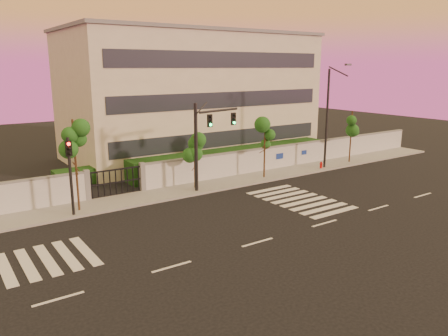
# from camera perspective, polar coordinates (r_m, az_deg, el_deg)

# --- Properties ---
(ground) EXTENTS (120.00, 120.00, 0.00)m
(ground) POSITION_cam_1_polar(r_m,az_deg,el_deg) (23.02, 4.40, -9.67)
(ground) COLOR black
(ground) RESTS_ON ground
(sidewalk) EXTENTS (60.00, 3.00, 0.15)m
(sidewalk) POSITION_cam_1_polar(r_m,az_deg,el_deg) (31.38, -7.73, -3.35)
(sidewalk) COLOR gray
(sidewalk) RESTS_ON ground
(perimeter_wall) EXTENTS (60.00, 0.36, 2.20)m
(perimeter_wall) POSITION_cam_1_polar(r_m,az_deg,el_deg) (32.46, -8.82, -1.01)
(perimeter_wall) COLOR #B3B6BB
(perimeter_wall) RESTS_ON ground
(hedge_row) EXTENTS (41.00, 4.25, 1.80)m
(hedge_row) POSITION_cam_1_polar(r_m,az_deg,el_deg) (35.37, -9.20, -0.28)
(hedge_row) COLOR black
(hedge_row) RESTS_ON ground
(institutional_building) EXTENTS (24.40, 12.40, 12.25)m
(institutional_building) POSITION_cam_1_polar(r_m,az_deg,el_deg) (44.59, -4.32, 9.53)
(institutional_building) COLOR beige
(institutional_building) RESTS_ON ground
(road_markings) EXTENTS (57.00, 7.62, 0.02)m
(road_markings) POSITION_cam_1_polar(r_m,az_deg,el_deg) (25.05, -3.91, -7.71)
(road_markings) COLOR silver
(road_markings) RESTS_ON ground
(street_tree_c) EXTENTS (1.58, 1.26, 5.84)m
(street_tree_c) POSITION_cam_1_polar(r_m,az_deg,el_deg) (27.93, -18.94, 2.89)
(street_tree_c) COLOR #382314
(street_tree_c) RESTS_ON ground
(street_tree_d) EXTENTS (1.46, 1.16, 4.02)m
(street_tree_d) POSITION_cam_1_polar(r_m,az_deg,el_deg) (31.83, -3.85, 2.32)
(street_tree_d) COLOR #382314
(street_tree_d) RESTS_ON ground
(street_tree_e) EXTENTS (1.62, 1.29, 4.76)m
(street_tree_e) POSITION_cam_1_polar(r_m,az_deg,el_deg) (35.00, 5.37, 4.18)
(street_tree_e) COLOR #382314
(street_tree_e) RESTS_ON ground
(street_tree_f) EXTENTS (1.60, 1.27, 4.94)m
(street_tree_f) POSITION_cam_1_polar(r_m,az_deg,el_deg) (42.34, 16.32, 5.43)
(street_tree_f) COLOR #382314
(street_tree_f) RESTS_ON ground
(traffic_signal_main) EXTENTS (4.03, 1.10, 6.44)m
(traffic_signal_main) POSITION_cam_1_polar(r_m,az_deg,el_deg) (31.30, -2.40, 4.21)
(traffic_signal_main) COLOR black
(traffic_signal_main) RESTS_ON ground
(traffic_signal_secondary) EXTENTS (0.38, 0.36, 4.88)m
(traffic_signal_secondary) POSITION_cam_1_polar(r_m,az_deg,el_deg) (27.34, -19.47, 0.10)
(traffic_signal_secondary) COLOR black
(traffic_signal_secondary) RESTS_ON ground
(streetlight_east) EXTENTS (0.55, 2.20, 9.15)m
(streetlight_east) POSITION_cam_1_polar(r_m,az_deg,el_deg) (39.14, 13.52, 6.94)
(streetlight_east) COLOR black
(streetlight_east) RESTS_ON ground
(fire_hydrant) EXTENTS (0.29, 0.28, 0.74)m
(fire_hydrant) POSITION_cam_1_polar(r_m,az_deg,el_deg) (39.48, 12.56, 0.30)
(fire_hydrant) COLOR #B70E0C
(fire_hydrant) RESTS_ON ground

